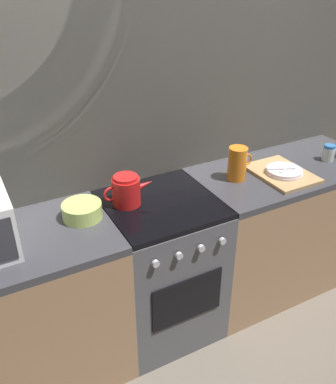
{
  "coord_description": "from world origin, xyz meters",
  "views": [
    {
      "loc": [
        -0.88,
        -1.72,
        2.05
      ],
      "look_at": [
        0.04,
        0.0,
        0.95
      ],
      "focal_mm": 39.11,
      "sensor_mm": 36.0,
      "label": 1
    }
  ],
  "objects_px": {
    "stove_unit": "(162,267)",
    "pitcher": "(237,164)",
    "kettle": "(126,190)",
    "mixing_bowl": "(82,211)",
    "dish_pile": "(282,173)",
    "spice_jar": "(329,153)"
  },
  "relations": [
    {
      "from": "spice_jar",
      "to": "pitcher",
      "type": "bearing_deg",
      "value": 174.47
    },
    {
      "from": "stove_unit",
      "to": "kettle",
      "type": "bearing_deg",
      "value": 157.2
    },
    {
      "from": "mixing_bowl",
      "to": "dish_pile",
      "type": "bearing_deg",
      "value": -5.51
    },
    {
      "from": "pitcher",
      "to": "dish_pile",
      "type": "relative_size",
      "value": 0.5
    },
    {
      "from": "mixing_bowl",
      "to": "pitcher",
      "type": "relative_size",
      "value": 1.0
    },
    {
      "from": "kettle",
      "to": "spice_jar",
      "type": "xyz_separation_m",
      "value": [
        1.36,
        -0.11,
        -0.03
      ]
    },
    {
      "from": "dish_pile",
      "to": "kettle",
      "type": "bearing_deg",
      "value": 171.97
    },
    {
      "from": "mixing_bowl",
      "to": "spice_jar",
      "type": "height_order",
      "value": "spice_jar"
    },
    {
      "from": "kettle",
      "to": "spice_jar",
      "type": "height_order",
      "value": "kettle"
    },
    {
      "from": "mixing_bowl",
      "to": "pitcher",
      "type": "xyz_separation_m",
      "value": [
        0.94,
        -0.02,
        0.06
      ]
    },
    {
      "from": "kettle",
      "to": "pitcher",
      "type": "bearing_deg",
      "value": -3.4
    },
    {
      "from": "stove_unit",
      "to": "pitcher",
      "type": "xyz_separation_m",
      "value": [
        0.52,
        0.03,
        0.55
      ]
    },
    {
      "from": "stove_unit",
      "to": "mixing_bowl",
      "type": "height_order",
      "value": "mixing_bowl"
    },
    {
      "from": "stove_unit",
      "to": "mixing_bowl",
      "type": "bearing_deg",
      "value": 172.95
    },
    {
      "from": "stove_unit",
      "to": "kettle",
      "type": "xyz_separation_m",
      "value": [
        -0.17,
        0.07,
        0.53
      ]
    },
    {
      "from": "stove_unit",
      "to": "dish_pile",
      "type": "xyz_separation_m",
      "value": [
        0.79,
        -0.06,
        0.47
      ]
    },
    {
      "from": "kettle",
      "to": "spice_jar",
      "type": "distance_m",
      "value": 1.37
    },
    {
      "from": "mixing_bowl",
      "to": "dish_pile",
      "type": "distance_m",
      "value": 1.21
    },
    {
      "from": "pitcher",
      "to": "dish_pile",
      "type": "xyz_separation_m",
      "value": [
        0.27,
        -0.09,
        -0.08
      ]
    },
    {
      "from": "dish_pile",
      "to": "mixing_bowl",
      "type": "bearing_deg",
      "value": 174.49
    },
    {
      "from": "stove_unit",
      "to": "mixing_bowl",
      "type": "relative_size",
      "value": 4.5
    },
    {
      "from": "pitcher",
      "to": "dish_pile",
      "type": "bearing_deg",
      "value": -19.15
    }
  ]
}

